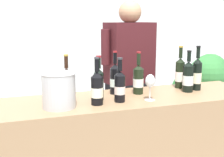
{
  "coord_description": "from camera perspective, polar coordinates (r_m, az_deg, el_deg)",
  "views": [
    {
      "loc": [
        -0.78,
        -2.04,
        1.54
      ],
      "look_at": [
        -0.09,
        0.0,
        1.11
      ],
      "focal_mm": 49.43,
      "sensor_mm": 36.0,
      "label": 1
    }
  ],
  "objects": [
    {
      "name": "wine_bottle_5",
      "position": [
        2.36,
        4.88,
        -0.13
      ],
      "size": [
        0.08,
        0.08,
        0.33
      ],
      "color": "black",
      "rests_on": "counter"
    },
    {
      "name": "wine_bottle_7",
      "position": [
        2.49,
        13.89,
        0.3
      ],
      "size": [
        0.08,
        0.08,
        0.33
      ],
      "color": "black",
      "rests_on": "counter"
    },
    {
      "name": "wall_back",
      "position": [
        4.7,
        -9.4,
        9.43
      ],
      "size": [
        8.0,
        0.1,
        2.8
      ],
      "primitive_type": "cube",
      "color": "silver",
      "rests_on": "ground_plane"
    },
    {
      "name": "wine_bottle_8",
      "position": [
        2.28,
        -8.37,
        -0.7
      ],
      "size": [
        0.07,
        0.07,
        0.32
      ],
      "color": "black",
      "rests_on": "counter"
    },
    {
      "name": "wine_bottle_0",
      "position": [
        2.35,
        0.56,
        -0.04
      ],
      "size": [
        0.08,
        0.08,
        0.33
      ],
      "color": "black",
      "rests_on": "counter"
    },
    {
      "name": "wine_bottle_1",
      "position": [
        2.61,
        12.44,
        1.02
      ],
      "size": [
        0.08,
        0.08,
        0.35
      ],
      "color": "black",
      "rests_on": "counter"
    },
    {
      "name": "person_server",
      "position": [
        2.96,
        3.18,
        -2.72
      ],
      "size": [
        0.59,
        0.33,
        1.69
      ],
      "color": "black",
      "rests_on": "ground_plane"
    },
    {
      "name": "potted_shrub",
      "position": [
        3.73,
        15.81,
        -1.97
      ],
      "size": [
        0.57,
        0.67,
        1.13
      ],
      "color": "brown",
      "rests_on": "ground_plane"
    },
    {
      "name": "wine_bottle_3",
      "position": [
        2.06,
        -2.8,
        -1.79
      ],
      "size": [
        0.08,
        0.08,
        0.32
      ],
      "color": "black",
      "rests_on": "counter"
    },
    {
      "name": "wine_bottle_6",
      "position": [
        2.57,
        15.46,
        0.81
      ],
      "size": [
        0.07,
        0.07,
        0.36
      ],
      "color": "black",
      "rests_on": "counter"
    },
    {
      "name": "wine_glass",
      "position": [
        2.18,
        7.08,
        -0.67
      ],
      "size": [
        0.07,
        0.07,
        0.19
      ],
      "color": "silver",
      "rests_on": "counter"
    },
    {
      "name": "wine_bottle_4",
      "position": [
        2.18,
        -2.48,
        -0.75
      ],
      "size": [
        0.07,
        0.07,
        0.32
      ],
      "color": "black",
      "rests_on": "counter"
    },
    {
      "name": "wine_bottle_2",
      "position": [
        2.13,
        1.45,
        -1.39
      ],
      "size": [
        0.08,
        0.08,
        0.31
      ],
      "color": "black",
      "rests_on": "counter"
    },
    {
      "name": "ice_bucket",
      "position": [
        2.02,
        -9.82,
        -2.11
      ],
      "size": [
        0.22,
        0.22,
        0.23
      ],
      "color": "silver",
      "rests_on": "counter"
    }
  ]
}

